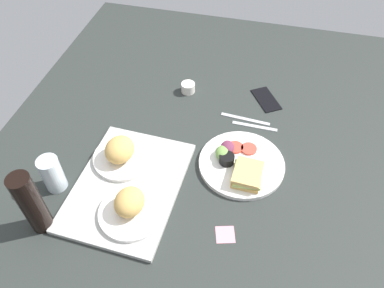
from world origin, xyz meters
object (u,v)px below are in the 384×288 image
(plate_with_salad, at_px, (240,164))
(espresso_cup, at_px, (188,88))
(fork, at_px, (255,126))
(serving_tray, at_px, (128,186))
(cell_phone, at_px, (266,99))
(sticky_note, at_px, (225,234))
(soda_bottle, at_px, (31,204))
(bread_plate_far, at_px, (122,153))
(bread_plate_near, at_px, (130,207))
(drinking_glass, at_px, (52,174))
(knife, at_px, (245,119))

(plate_with_salad, bearing_deg, espresso_cup, 38.20)
(fork, bearing_deg, plate_with_salad, 84.28)
(serving_tray, distance_m, fork, 0.53)
(fork, xyz_separation_m, cell_phone, (0.16, -0.02, 0.00))
(serving_tray, relative_size, cell_phone, 3.13)
(sticky_note, bearing_deg, soda_bottle, 100.38)
(cell_phone, bearing_deg, sticky_note, 142.87)
(bread_plate_far, relative_size, soda_bottle, 0.90)
(bread_plate_near, xyz_separation_m, cell_phone, (0.63, -0.34, -0.04))
(bread_plate_far, xyz_separation_m, drinking_glass, (-0.15, 0.17, 0.02))
(drinking_glass, relative_size, espresso_cup, 2.29)
(fork, bearing_deg, espresso_cup, -24.01)
(drinking_glass, distance_m, soda_bottle, 0.15)
(cell_phone, bearing_deg, bread_plate_near, 119.03)
(serving_tray, distance_m, soda_bottle, 0.30)
(bread_plate_near, xyz_separation_m, drinking_glass, (0.04, 0.28, 0.02))
(espresso_cup, distance_m, fork, 0.33)
(fork, relative_size, knife, 0.89)
(espresso_cup, relative_size, cell_phone, 0.39)
(serving_tray, height_order, soda_bottle, soda_bottle)
(bread_plate_near, distance_m, knife, 0.58)
(drinking_glass, distance_m, espresso_cup, 0.64)
(serving_tray, relative_size, sticky_note, 8.04)
(fork, xyz_separation_m, sticky_note, (-0.47, 0.03, -0.00))
(drinking_glass, xyz_separation_m, sticky_note, (-0.04, -0.57, -0.06))
(soda_bottle, xyz_separation_m, fork, (0.57, -0.57, -0.11))
(plate_with_salad, xyz_separation_m, knife, (0.24, 0.02, -0.01))
(serving_tray, relative_size, plate_with_salad, 1.53)
(serving_tray, height_order, knife, serving_tray)
(soda_bottle, distance_m, espresso_cup, 0.76)
(serving_tray, height_order, bread_plate_near, bread_plate_near)
(bread_plate_far, relative_size, cell_phone, 1.45)
(knife, xyz_separation_m, sticky_note, (-0.50, -0.01, -0.00))
(plate_with_salad, xyz_separation_m, cell_phone, (0.37, -0.05, -0.01))
(drinking_glass, bearing_deg, serving_tray, -77.49)
(soda_bottle, relative_size, knife, 1.23)
(drinking_glass, bearing_deg, sticky_note, -94.29)
(soda_bottle, height_order, fork, soda_bottle)
(drinking_glass, bearing_deg, fork, -54.30)
(bread_plate_near, height_order, soda_bottle, soda_bottle)
(bread_plate_far, bearing_deg, cell_phone, -45.17)
(fork, relative_size, cell_phone, 1.18)
(soda_bottle, xyz_separation_m, cell_phone, (0.73, -0.59, -0.11))
(cell_phone, bearing_deg, knife, 121.20)
(fork, bearing_deg, knife, -35.93)
(knife, bearing_deg, plate_with_salad, 98.15)
(serving_tray, bearing_deg, cell_phone, -36.02)
(plate_with_salad, relative_size, cell_phone, 2.04)
(bread_plate_far, relative_size, plate_with_salad, 0.71)
(serving_tray, bearing_deg, sticky_note, -105.31)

